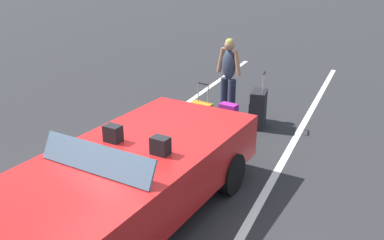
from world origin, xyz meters
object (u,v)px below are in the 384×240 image
convertible_car (117,186)px  suitcase_large_black (258,109)px  suitcase_small_carryon (228,116)px  traveler_person (229,74)px  suitcase_medium_bright (201,119)px

convertible_car → suitcase_large_black: bearing=177.2°
suitcase_small_carryon → suitcase_large_black: bearing=131.5°
convertible_car → traveler_person: 4.28m
suitcase_medium_bright → traveler_person: bearing=-175.6°
suitcase_large_black → traveler_person: traveler_person is taller
convertible_car → traveler_person: (-4.27, -0.11, 0.34)m
suitcase_medium_bright → traveler_person: (-1.11, 0.14, 0.62)m
suitcase_large_black → suitcase_medium_bright: size_ratio=1.12×
traveler_person → convertible_car: bearing=18.2°
suitcase_large_black → suitcase_small_carryon: size_ratio=2.23×
suitcase_medium_bright → traveler_person: size_ratio=0.60×
convertible_car → suitcase_small_carryon: bearing=-175.8°
suitcase_small_carryon → traveler_person: traveler_person is taller
suitcase_small_carryon → convertible_car: bearing=8.5°
suitcase_large_black → traveler_person: (-0.30, -0.73, 0.56)m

